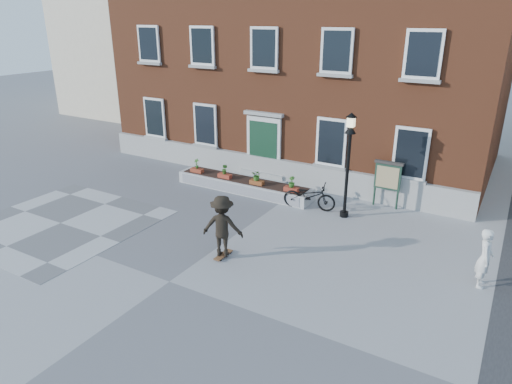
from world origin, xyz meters
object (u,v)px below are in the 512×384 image
Objects in this scene: skateboarder at (222,226)px; lamp_post at (349,151)px; notice_board at (388,177)px; bystander at (485,258)px; bicycle at (309,196)px.

lamp_post is at bearing 65.82° from skateboarder.
bystander is at bearing -47.57° from notice_board.
bystander reaches higher than bicycle.
lamp_post is (-4.94, 2.55, 1.68)m from bystander.
bystander is 5.80m from lamp_post.
skateboarder is (-2.18, -4.85, -1.49)m from lamp_post.
lamp_post is at bearing -100.76° from bicycle.
bicycle is 1.19× the size of bystander.
lamp_post reaches higher than notice_board.
bicycle is 3.11m from notice_board.
bystander is 0.92× the size of notice_board.
skateboarder is (-3.24, -6.54, -0.21)m from notice_board.
lamp_post is 2.37m from notice_board.
bystander is at bearing -122.94° from bicycle.
lamp_post is 1.93× the size of skateboarder.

